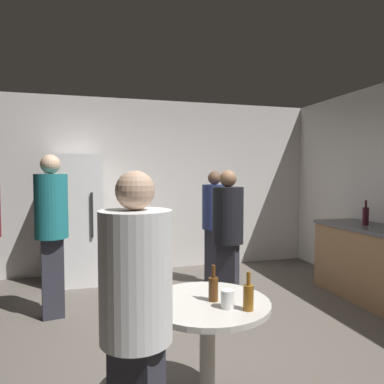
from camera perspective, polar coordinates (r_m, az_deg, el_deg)
name	(u,v)px	position (r m, az deg, el deg)	size (l,w,h in m)	color
ground_plane	(206,347)	(3.56, 2.26, -23.62)	(5.20, 5.20, 0.10)	#5B544C
wall_back	(156,185)	(5.74, -5.74, 1.08)	(5.32, 0.06, 2.70)	silver
refrigerator	(77,219)	(5.27, -18.01, -4.14)	(0.70, 0.68, 1.80)	white
wine_bottle_on_counter	(366,216)	(4.93, 26.10, -3.41)	(0.08, 0.08, 0.31)	#3F141E
foreground_table	(207,317)	(2.40, 2.49, -19.40)	(0.80, 0.80, 0.73)	beige
beer_bottle_amber	(248,296)	(2.21, 9.03, -16.21)	(0.06, 0.06, 0.23)	#8C5919
beer_bottle_brown	(213,288)	(2.34, 3.45, -15.11)	(0.06, 0.06, 0.23)	#593314
plastic_cup_white	(227,299)	(2.24, 5.71, -16.73)	(0.08, 0.08, 0.11)	white
person_in_teal_shirt	(52,223)	(4.06, -21.62, -4.59)	(0.39, 0.39, 1.74)	#2D2D38
person_in_navy_shirt	(214,219)	(4.94, 3.61, -4.30)	(0.48, 0.48, 1.57)	#2D2D38
person_in_white_shirt	(136,311)	(1.76, -8.95, -18.29)	(0.48, 0.48, 1.56)	#2D2D38
person_in_black_shirt	(228,230)	(3.93, 5.77, -6.13)	(0.48, 0.48, 1.58)	#2D2D38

